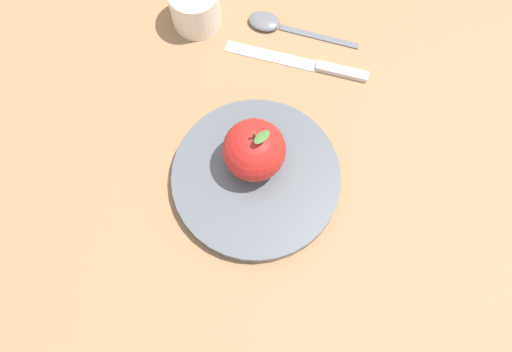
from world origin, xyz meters
TOP-DOWN VIEW (x-y plane):
  - ground_plane at (0.00, 0.00)m, footprint 2.40×2.40m
  - dinner_plate at (-0.01, -0.04)m, footprint 0.23×0.23m
  - apple at (-0.02, -0.02)m, footprint 0.08×0.08m
  - cup at (-0.18, 0.17)m, footprint 0.07×0.07m
  - knife at (0.00, 0.15)m, footprint 0.22×0.04m
  - spoon at (-0.07, 0.20)m, footprint 0.17×0.04m

SIDE VIEW (x-z plane):
  - ground_plane at x=0.00m, z-range 0.00..0.00m
  - knife at x=0.00m, z-range 0.00..0.01m
  - spoon at x=-0.07m, z-range 0.00..0.01m
  - dinner_plate at x=-0.01m, z-range 0.00..0.02m
  - cup at x=-0.18m, z-range 0.00..0.07m
  - apple at x=-0.02m, z-range 0.01..0.11m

